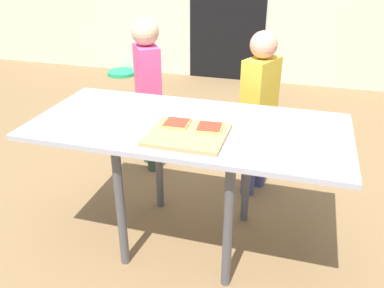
{
  "coord_description": "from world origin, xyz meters",
  "views": [
    {
      "loc": [
        0.52,
        -1.74,
        1.51
      ],
      "look_at": [
        0.02,
        0.0,
        0.6
      ],
      "focal_mm": 37.82,
      "sensor_mm": 36.0,
      "label": 1
    }
  ],
  "objects": [
    {
      "name": "pizza_slice_far_left",
      "position": [
        -0.04,
        -0.06,
        0.74
      ],
      "size": [
        0.12,
        0.12,
        0.01
      ],
      "color": "tan",
      "rests_on": "cutting_board"
    },
    {
      "name": "pizza_slice_far_right",
      "position": [
        0.12,
        -0.07,
        0.74
      ],
      "size": [
        0.13,
        0.13,
        0.01
      ],
      "color": "tan",
      "rests_on": "cutting_board"
    },
    {
      "name": "child_right",
      "position": [
        0.27,
        0.63,
        0.6
      ],
      "size": [
        0.22,
        0.28,
        1.06
      ],
      "color": "#404270",
      "rests_on": "ground"
    },
    {
      "name": "plate_white_left",
      "position": [
        -0.3,
        0.04,
        0.72
      ],
      "size": [
        0.2,
        0.2,
        0.01
      ],
      "primitive_type": "cylinder",
      "color": "white",
      "rests_on": "dining_table"
    },
    {
      "name": "cutting_board",
      "position": [
        0.04,
        -0.14,
        0.72
      ],
      "size": [
        0.35,
        0.32,
        0.02
      ],
      "primitive_type": "cube",
      "color": "tan",
      "rests_on": "dining_table"
    },
    {
      "name": "ground_plane",
      "position": [
        0.0,
        0.0,
        0.0
      ],
      "size": [
        16.0,
        16.0,
        0.0
      ],
      "primitive_type": "plane",
      "color": "olive"
    },
    {
      "name": "garden_hose_coil",
      "position": [
        -1.74,
        2.84,
        0.02
      ],
      "size": [
        0.37,
        0.37,
        0.04
      ],
      "primitive_type": "cylinder",
      "color": "#21A264",
      "rests_on": "ground"
    },
    {
      "name": "plate_white_right",
      "position": [
        0.4,
        0.17,
        0.72
      ],
      "size": [
        0.2,
        0.2,
        0.01
      ],
      "primitive_type": "cylinder",
      "color": "white",
      "rests_on": "dining_table"
    },
    {
      "name": "dining_table",
      "position": [
        0.0,
        0.0,
        0.64
      ],
      "size": [
        1.55,
        0.72,
        0.71
      ],
      "color": "#A7A8B6",
      "rests_on": "ground"
    },
    {
      "name": "child_left",
      "position": [
        -0.51,
        0.74,
        0.63
      ],
      "size": [
        0.25,
        0.28,
        1.08
      ],
      "color": "#384838",
      "rests_on": "ground"
    }
  ]
}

